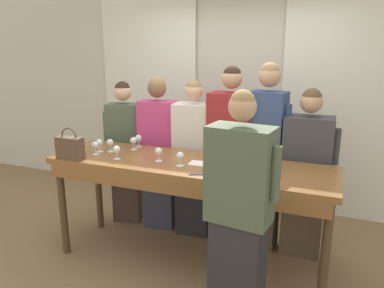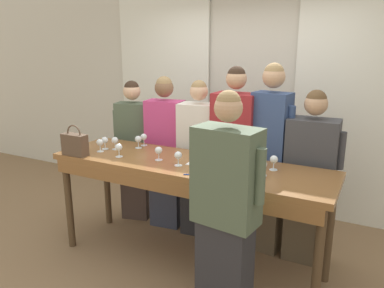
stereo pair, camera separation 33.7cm
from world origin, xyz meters
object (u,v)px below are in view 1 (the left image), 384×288
Objects in this scene: wine_glass_back_right at (225,162)px; guest_navy_coat at (266,154)px; wine_bottle at (254,153)px; handbag at (70,147)px; wine_glass_back_mid at (159,152)px; wine_glass_near_host at (275,157)px; wine_glass_by_bottle at (99,143)px; guest_pink_top at (159,153)px; guest_beige_cap at (305,175)px; wine_glass_front_left at (95,146)px; wine_glass_center_right at (138,139)px; tasting_bar at (188,174)px; wine_glass_center_left at (133,141)px; wine_glass_center_mid at (117,150)px; wine_glass_front_mid at (110,143)px; guest_cream_sweater at (193,159)px; wine_glass_front_right at (266,163)px; guest_olive_jacket at (125,151)px; host_pouring at (239,215)px; guest_striped_shirt at (230,156)px.

wine_glass_back_right is 0.07× the size of guest_navy_coat.
wine_bottle reaches higher than handbag.
handbag is 2.32× the size of wine_glass_back_mid.
wine_glass_near_host and wine_glass_by_bottle have the same top height.
guest_pink_top reaches higher than guest_beige_cap.
wine_glass_center_right is at bearing 56.90° from wine_glass_front_left.
wine_bottle is 0.85m from wine_glass_back_mid.
tasting_bar is 20.24× the size of wine_glass_center_left.
wine_glass_center_mid is at bearing -26.60° from wine_glass_by_bottle.
wine_glass_front_mid is 0.89m from guest_cream_sweater.
wine_glass_front_mid is at bearing 58.08° from handbag.
wine_bottle is at bearing 176.81° from wine_glass_near_host.
tasting_bar is 0.33m from wine_glass_back_mid.
wine_glass_center_left is 1.00× the size of wine_glass_center_mid.
wine_glass_front_left is at bearing -120.74° from wine_glass_front_mid.
wine_glass_near_host reaches higher than tasting_bar.
wine_glass_front_mid is at bearing 177.43° from wine_glass_front_right.
wine_glass_front_mid is at bearing 169.81° from wine_glass_back_mid.
wine_glass_center_left is 1.00× the size of wine_glass_center_right.
wine_glass_by_bottle is at bearing -83.24° from guest_olive_jacket.
wine_bottle is 1.40m from wine_glass_front_mid.
wine_glass_front_right and wine_glass_center_mid have the same top height.
wine_glass_near_host is (1.41, -0.04, 0.00)m from wine_glass_center_left.
wine_glass_front_left is 0.07× the size of guest_navy_coat.
wine_glass_front_right is 1.00× the size of wine_glass_center_right.
wine_glass_by_bottle is at bearing -156.42° from wine_glass_front_mid.
wine_glass_front_left and wine_glass_center_mid have the same top height.
wine_glass_center_left is (-1.22, 0.03, -0.02)m from wine_bottle.
wine_glass_back_right is (1.43, 0.16, -0.02)m from handbag.
guest_cream_sweater is at bearing 123.87° from host_pouring.
host_pouring is at bearing -24.24° from wine_glass_front_mid.
wine_glass_center_mid is 0.07× the size of guest_striped_shirt.
guest_navy_coat is (1.59, -0.00, 0.14)m from guest_olive_jacket.
guest_beige_cap reaches higher than wine_glass_center_mid.
guest_pink_top reaches higher than wine_glass_center_right.
handbag is 2.32× the size of wine_glass_by_bottle.
tasting_bar is 0.83m from guest_navy_coat.
guest_cream_sweater reaches higher than wine_glass_center_left.
wine_glass_center_left is 1.70m from guest_beige_cap.
host_pouring is (-0.34, -1.20, 0.06)m from guest_beige_cap.
wine_glass_front_right is 0.34m from wine_glass_back_right.
handbag is 2.32× the size of wine_glass_near_host.
wine_glass_front_right is 1.35m from wine_glass_center_mid.
wine_glass_center_left is at bearing 93.19° from wine_glass_center_mid.
handbag reaches higher than wine_glass_center_left.
wine_glass_center_mid is at bearing -168.06° from wine_glass_near_host.
guest_beige_cap reaches higher than guest_olive_jacket.
handbag is 0.70m from wine_glass_center_right.
guest_beige_cap is (0.39, 0.00, -0.16)m from guest_navy_coat.
wine_glass_front_right is (1.54, -0.07, 0.00)m from wine_glass_front_mid.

